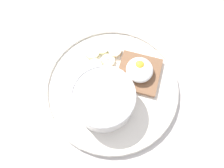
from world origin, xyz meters
TOP-DOWN VIEW (x-y plane):
  - ground_plane at (0.00, 0.00)cm, footprint 120.00×120.00cm
  - plate at (0.00, 0.00)cm, footprint 29.83×29.83cm
  - oatmeal_bowl at (3.54, -2.27)cm, footprint 12.89×12.89cm
  - toast_slice at (-2.27, 6.42)cm, footprint 12.32×12.32cm
  - poached_egg at (-2.34, 6.43)cm, footprint 6.13×5.97cm
  - banana_slice_front at (-6.47, -0.03)cm, footprint 3.44×3.54cm
  - banana_slice_left at (-8.62, 2.00)cm, footprint 3.79×3.90cm
  - banana_slice_back at (-9.25, -3.39)cm, footprint 4.85×4.83cm
  - banana_slice_right at (-5.57, -3.18)cm, footprint 4.21×4.21cm
  - banana_slice_inner at (-10.09, -0.92)cm, footprint 3.55×3.57cm

SIDE VIEW (x-z plane):
  - ground_plane at x=0.00cm, z-range 0.00..2.00cm
  - plate at x=0.00cm, z-range 2.00..3.60cm
  - banana_slice_back at x=-9.25cm, z-range 2.95..4.11cm
  - banana_slice_inner at x=-10.09cm, z-range 2.97..4.16cm
  - banana_slice_right at x=-5.57cm, z-range 2.97..4.18cm
  - banana_slice_front at x=-6.47cm, z-range 2.87..4.34cm
  - toast_slice at x=-2.27cm, z-range 3.07..4.21cm
  - banana_slice_left at x=-8.62cm, z-range 2.88..4.56cm
  - poached_egg at x=-2.34cm, z-range 3.92..7.06cm
  - oatmeal_bowl at x=3.54cm, z-range 3.04..9.38cm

